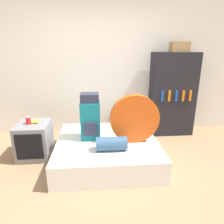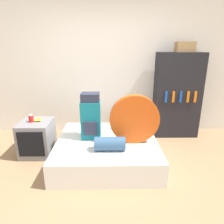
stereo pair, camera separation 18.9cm
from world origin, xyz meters
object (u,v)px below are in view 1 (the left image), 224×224
object	(u,v)px
tent_bag	(135,119)
cardboard_box	(180,47)
backpack	(90,117)
television	(35,140)
canister	(28,120)
bookshelf	(172,95)
sleeping_roll	(111,144)

from	to	relation	value
tent_bag	cardboard_box	size ratio (longest dim) A/B	2.20
cardboard_box	tent_bag	bearing A→B (deg)	-134.32
backpack	television	distance (m)	1.01
canister	television	bearing A→B (deg)	0.41
canister	bookshelf	world-z (taller)	bookshelf
sleeping_roll	cardboard_box	world-z (taller)	cardboard_box
bookshelf	sleeping_roll	bearing A→B (deg)	-135.42
backpack	cardboard_box	distance (m)	2.13
sleeping_roll	canister	world-z (taller)	canister
tent_bag	television	xyz separation A→B (m)	(-1.57, 0.30, -0.42)
sleeping_roll	tent_bag	bearing A→B (deg)	34.57
backpack	tent_bag	size ratio (longest dim) A/B	0.98
television	bookshelf	xyz separation A→B (m)	(2.52, 0.75, 0.53)
television	canister	bearing A→B (deg)	-179.59
tent_bag	sleeping_roll	xyz separation A→B (m)	(-0.36, -0.25, -0.27)
tent_bag	cardboard_box	distance (m)	1.76
tent_bag	sleeping_roll	bearing A→B (deg)	-145.43
television	bookshelf	bearing A→B (deg)	16.62
backpack	canister	bearing A→B (deg)	172.60
bookshelf	tent_bag	bearing A→B (deg)	-132.35
sleeping_roll	television	distance (m)	1.33
bookshelf	cardboard_box	size ratio (longest dim) A/B	4.93
backpack	cardboard_box	bearing A→B (deg)	27.39
television	backpack	bearing A→B (deg)	-7.87
canister	bookshelf	bearing A→B (deg)	16.28
backpack	canister	xyz separation A→B (m)	(-0.97, 0.13, -0.07)
bookshelf	cardboard_box	xyz separation A→B (m)	(0.05, -0.02, 0.90)
sleeping_roll	bookshelf	distance (m)	1.89
canister	cardboard_box	bearing A→B (deg)	15.58
canister	bookshelf	xyz separation A→B (m)	(2.58, 0.75, 0.19)
television	cardboard_box	distance (m)	3.03
backpack	sleeping_roll	distance (m)	0.57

